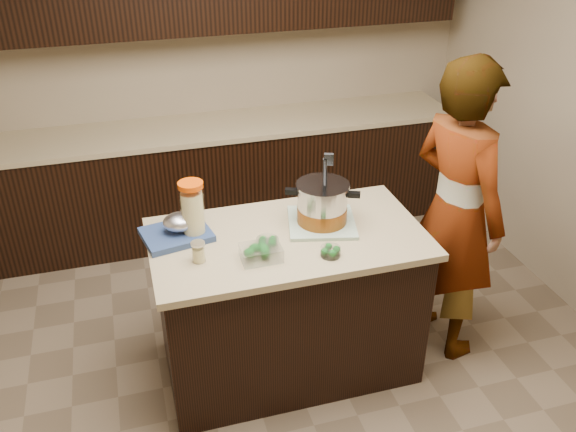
% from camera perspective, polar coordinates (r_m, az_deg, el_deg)
% --- Properties ---
extents(ground_plane, '(4.00, 4.00, 0.00)m').
position_cam_1_polar(ground_plane, '(3.78, 0.00, -13.53)').
color(ground_plane, brown).
rests_on(ground_plane, ground).
extents(room_shell, '(4.04, 4.04, 2.72)m').
position_cam_1_polar(room_shell, '(2.89, 0.00, 12.04)').
color(room_shell, tan).
rests_on(room_shell, ground).
extents(back_cabinets, '(3.60, 0.63, 2.33)m').
position_cam_1_polar(back_cabinets, '(4.75, -5.93, 9.22)').
color(back_cabinets, black).
rests_on(back_cabinets, ground).
extents(island, '(1.46, 0.81, 0.90)m').
position_cam_1_polar(island, '(3.49, 0.00, -8.12)').
color(island, black).
rests_on(island, ground).
extents(dish_towel, '(0.43, 0.43, 0.02)m').
position_cam_1_polar(dish_towel, '(3.34, 3.16, -0.60)').
color(dish_towel, '#619069').
rests_on(dish_towel, island).
extents(stock_pot, '(0.38, 0.38, 0.41)m').
position_cam_1_polar(stock_pot, '(3.29, 3.22, 0.98)').
color(stock_pot, '#B7B7BC').
rests_on(stock_pot, dish_towel).
extents(lemonade_pitcher, '(0.17, 0.17, 0.32)m').
position_cam_1_polar(lemonade_pitcher, '(3.19, -8.89, 0.32)').
color(lemonade_pitcher, '#D6C782').
rests_on(lemonade_pitcher, island).
extents(mason_jar, '(0.09, 0.09, 0.11)m').
position_cam_1_polar(mason_jar, '(3.04, -8.38, -3.38)').
color(mason_jar, '#D6C782').
rests_on(mason_jar, island).
extents(broccoli_tub_left, '(0.13, 0.13, 0.06)m').
position_cam_1_polar(broccoli_tub_left, '(3.12, -1.93, -2.64)').
color(broccoli_tub_left, silver).
rests_on(broccoli_tub_left, island).
extents(broccoli_tub_right, '(0.13, 0.13, 0.05)m').
position_cam_1_polar(broccoli_tub_right, '(3.07, 4.01, -3.37)').
color(broccoli_tub_right, silver).
rests_on(broccoli_tub_right, island).
extents(broccoli_tub_rect, '(0.20, 0.15, 0.07)m').
position_cam_1_polar(broccoli_tub_rect, '(3.03, -2.55, -3.52)').
color(broccoli_tub_rect, silver).
rests_on(broccoli_tub_rect, island).
extents(blue_tray, '(0.39, 0.34, 0.13)m').
position_cam_1_polar(blue_tray, '(3.25, -10.27, -1.27)').
color(blue_tray, navy).
rests_on(blue_tray, island).
extents(person, '(0.59, 0.75, 1.81)m').
position_cam_1_polar(person, '(3.57, 15.41, 0.34)').
color(person, gray).
rests_on(person, ground).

